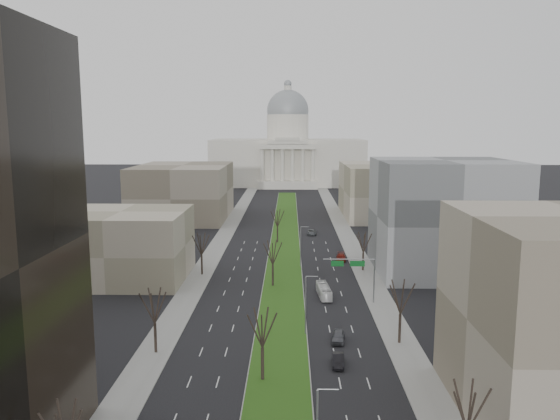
# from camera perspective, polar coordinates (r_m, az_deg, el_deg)

# --- Properties ---
(ground) EXTENTS (600.00, 600.00, 0.00)m
(ground) POSITION_cam_1_polar(r_m,az_deg,el_deg) (146.63, 0.52, -3.47)
(ground) COLOR black
(ground) RESTS_ON ground
(median) EXTENTS (8.00, 222.03, 0.20)m
(median) POSITION_cam_1_polar(r_m,az_deg,el_deg) (145.62, 0.52, -3.51)
(median) COLOR #999993
(median) RESTS_ON ground
(sidewalk_left) EXTENTS (5.00, 330.00, 0.15)m
(sidewalk_left) POSITION_cam_1_polar(r_m,az_deg,el_deg) (123.74, -7.77, -5.83)
(sidewalk_left) COLOR gray
(sidewalk_left) RESTS_ON ground
(sidewalk_right) EXTENTS (5.00, 330.00, 0.15)m
(sidewalk_right) POSITION_cam_1_polar(r_m,az_deg,el_deg) (123.36, 8.61, -5.89)
(sidewalk_right) COLOR gray
(sidewalk_right) RESTS_ON ground
(capitol) EXTENTS (80.00, 46.00, 55.00)m
(capitol) POSITION_cam_1_polar(r_m,az_deg,el_deg) (293.25, 0.81, 5.89)
(capitol) COLOR beige
(capitol) RESTS_ON ground
(building_beige_left) EXTENTS (26.00, 22.00, 14.00)m
(building_beige_left) POSITION_cam_1_polar(r_m,az_deg,el_deg) (116.13, -16.19, -3.56)
(building_beige_left) COLOR gray
(building_beige_left) RESTS_ON ground
(building_grey_right) EXTENTS (28.00, 26.00, 24.00)m
(building_grey_right) POSITION_cam_1_polar(r_m,az_deg,el_deg) (121.34, 16.67, -0.66)
(building_grey_right) COLOR slate
(building_grey_right) RESTS_ON ground
(building_far_left) EXTENTS (30.00, 40.00, 18.00)m
(building_far_left) POSITION_cam_1_polar(r_m,az_deg,el_deg) (188.16, -10.08, 1.90)
(building_far_left) COLOR gray
(building_far_left) RESTS_ON ground
(building_far_right) EXTENTS (30.00, 40.00, 18.00)m
(building_far_right) POSITION_cam_1_polar(r_m,az_deg,el_deg) (192.55, 11.13, 2.02)
(building_far_right) COLOR gray
(building_far_right) RESTS_ON ground
(tree_left_mid) EXTENTS (5.40, 5.40, 9.72)m
(tree_left_mid) POSITION_cam_1_polar(r_m,az_deg,el_deg) (77.51, -13.01, -9.59)
(tree_left_mid) COLOR black
(tree_left_mid) RESTS_ON ground
(tree_left_far) EXTENTS (5.28, 5.28, 9.50)m
(tree_left_far) POSITION_cam_1_polar(r_m,az_deg,el_deg) (115.40, -8.22, -3.45)
(tree_left_far) COLOR black
(tree_left_far) RESTS_ON ground
(tree_right_near) EXTENTS (5.16, 5.16, 9.29)m
(tree_right_near) POSITION_cam_1_polar(r_m,az_deg,el_deg) (53.86, 19.12, -18.73)
(tree_right_near) COLOR black
(tree_right_near) RESTS_ON ground
(tree_right_mid) EXTENTS (5.52, 5.52, 9.94)m
(tree_right_mid) POSITION_cam_1_polar(r_m,az_deg,el_deg) (80.59, 12.52, -8.74)
(tree_right_mid) COLOR black
(tree_right_mid) RESTS_ON ground
(tree_right_far) EXTENTS (5.04, 5.04, 9.07)m
(tree_right_far) POSITION_cam_1_polar(r_m,az_deg,el_deg) (118.94, 8.72, -3.25)
(tree_right_far) COLOR black
(tree_right_far) RESTS_ON ground
(tree_median_a) EXTENTS (5.40, 5.40, 9.72)m
(tree_median_a) POSITION_cam_1_polar(r_m,az_deg,el_deg) (67.81, -1.86, -12.07)
(tree_median_a) COLOR black
(tree_median_a) RESTS_ON ground
(tree_median_b) EXTENTS (5.40, 5.40, 9.72)m
(tree_median_b) POSITION_cam_1_polar(r_m,az_deg,el_deg) (106.12, -0.77, -4.36)
(tree_median_b) COLOR black
(tree_median_b) RESTS_ON ground
(tree_median_c) EXTENTS (5.40, 5.40, 9.72)m
(tree_median_c) POSITION_cam_1_polar(r_m,az_deg,el_deg) (145.34, -0.26, -0.77)
(tree_median_c) COLOR black
(tree_median_c) RESTS_ON ground
(streetlamp_median_b) EXTENTS (1.90, 0.20, 9.16)m
(streetlamp_median_b) POSITION_cam_1_polar(r_m,az_deg,el_deg) (82.63, 2.73, -9.80)
(streetlamp_median_b) COLOR gray
(streetlamp_median_b) RESTS_ON ground
(streetlamp_median_c) EXTENTS (1.90, 0.20, 9.16)m
(streetlamp_median_c) POSITION_cam_1_polar(r_m,az_deg,el_deg) (121.20, 2.19, -3.76)
(streetlamp_median_c) COLOR gray
(streetlamp_median_c) RESTS_ON ground
(mast_arm_signs) EXTENTS (9.12, 0.24, 8.09)m
(mast_arm_signs) POSITION_cam_1_polar(r_m,az_deg,el_deg) (97.37, 8.25, -6.20)
(mast_arm_signs) COLOR gray
(mast_arm_signs) RESTS_ON ground
(car_grey_near) EXTENTS (2.39, 4.73, 1.54)m
(car_grey_near) POSITION_cam_1_polar(r_m,az_deg,el_deg) (82.05, 6.11, -12.99)
(car_grey_near) COLOR #4E5056
(car_grey_near) RESTS_ON ground
(car_black) EXTENTS (1.83, 4.44, 1.43)m
(car_black) POSITION_cam_1_polar(r_m,az_deg,el_deg) (74.60, 6.10, -15.33)
(car_black) COLOR black
(car_black) RESTS_ON ground
(car_red) EXTENTS (2.53, 5.36, 1.51)m
(car_red) POSITION_cam_1_polar(r_m,az_deg,el_deg) (128.71, 6.40, -4.92)
(car_red) COLOR maroon
(car_red) RESTS_ON ground
(car_grey_far) EXTENTS (2.91, 5.39, 1.44)m
(car_grey_far) POSITION_cam_1_polar(r_m,az_deg,el_deg) (157.81, 3.36, -2.34)
(car_grey_far) COLOR #515559
(car_grey_far) RESTS_ON ground
(box_van) EXTENTS (2.62, 8.32, 2.28)m
(box_van) POSITION_cam_1_polar(r_m,az_deg,el_deg) (101.64, 4.60, -8.40)
(box_van) COLOR white
(box_van) RESTS_ON ground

